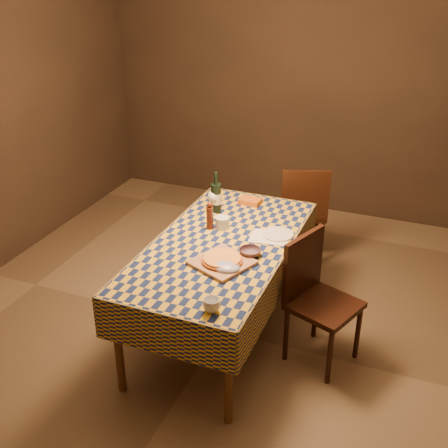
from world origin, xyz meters
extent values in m
plane|color=brown|center=(0.00, 0.00, 0.00)|extent=(5.00, 5.00, 0.00)
cube|color=#34271D|center=(0.00, 2.50, 1.35)|extent=(4.50, 0.10, 2.70)
cylinder|color=brown|center=(-0.38, -0.83, 0.38)|extent=(0.06, 0.06, 0.75)
cylinder|color=brown|center=(0.38, -0.83, 0.38)|extent=(0.06, 0.06, 0.75)
cylinder|color=brown|center=(-0.38, 0.83, 0.38)|extent=(0.06, 0.06, 0.75)
cylinder|color=brown|center=(0.38, 0.83, 0.38)|extent=(0.06, 0.06, 0.75)
cube|color=brown|center=(0.00, 0.00, 0.74)|extent=(0.90, 1.80, 0.03)
cube|color=brown|center=(0.00, 0.00, 0.76)|extent=(0.92, 1.82, 0.02)
cube|color=brown|center=(0.00, -0.92, 0.62)|extent=(0.94, 0.01, 0.30)
cube|color=brown|center=(0.00, 0.92, 0.62)|extent=(0.94, 0.01, 0.30)
cube|color=brown|center=(-0.47, 0.00, 0.62)|extent=(0.01, 1.84, 0.30)
cube|color=brown|center=(0.47, 0.00, 0.62)|extent=(0.01, 1.84, 0.30)
cube|color=#A26F4C|center=(0.11, -0.26, 0.78)|extent=(0.45, 0.45, 0.02)
cylinder|color=#994819|center=(0.11, -0.26, 0.80)|extent=(0.34, 0.34, 0.02)
cylinder|color=orange|center=(0.11, -0.26, 0.81)|extent=(0.31, 0.31, 0.01)
cylinder|color=#4D1B12|center=(-0.17, 0.18, 0.86)|extent=(0.06, 0.06, 0.17)
sphere|color=#4D1B12|center=(-0.17, 0.18, 0.96)|extent=(0.04, 0.04, 0.04)
imported|color=#563D48|center=(0.25, -0.09, 0.79)|extent=(0.19, 0.19, 0.05)
cylinder|color=silver|center=(-0.25, 0.45, 0.77)|extent=(0.09, 0.09, 0.01)
cylinder|color=silver|center=(-0.25, 0.45, 0.82)|extent=(0.01, 0.01, 0.08)
sphere|color=silver|center=(-0.25, 0.45, 0.91)|extent=(0.09, 0.09, 0.09)
ellipsoid|color=#400712|center=(-0.25, 0.45, 0.90)|extent=(0.06, 0.06, 0.04)
cylinder|color=black|center=(-0.23, 0.47, 0.89)|extent=(0.09, 0.09, 0.24)
cylinder|color=black|center=(-0.23, 0.47, 1.06)|extent=(0.03, 0.03, 0.10)
cylinder|color=beige|center=(-0.23, 0.47, 0.89)|extent=(0.09, 0.09, 0.09)
cylinder|color=silver|center=(-0.08, 0.23, 0.81)|extent=(0.13, 0.13, 0.09)
cube|color=#B65817|center=(-0.04, 0.72, 0.79)|extent=(0.18, 0.13, 0.04)
cylinder|color=silver|center=(0.33, 0.27, 0.78)|extent=(0.29, 0.29, 0.01)
imported|color=silver|center=(0.26, -0.78, 0.81)|extent=(0.12, 0.12, 0.08)
cube|color=silver|center=(0.29, 0.21, 0.77)|extent=(0.30, 0.25, 0.00)
ellipsoid|color=#A2A9CF|center=(0.17, -0.34, 0.80)|extent=(0.23, 0.20, 0.06)
cube|color=black|center=(0.24, 1.40, 0.45)|extent=(0.54, 0.54, 0.04)
cube|color=black|center=(0.31, 1.21, 0.70)|extent=(0.41, 0.18, 0.46)
cylinder|color=black|center=(0.34, 1.63, 0.21)|extent=(0.04, 0.04, 0.43)
cylinder|color=black|center=(0.01, 1.50, 0.21)|extent=(0.04, 0.04, 0.43)
cylinder|color=black|center=(0.47, 1.29, 0.21)|extent=(0.04, 0.04, 0.43)
cylinder|color=black|center=(0.13, 1.17, 0.21)|extent=(0.04, 0.04, 0.43)
cube|color=black|center=(0.77, -0.02, 0.45)|extent=(0.54, 0.54, 0.04)
cube|color=black|center=(0.59, 0.05, 0.70)|extent=(0.18, 0.40, 0.46)
cylinder|color=black|center=(0.88, -0.26, 0.21)|extent=(0.04, 0.04, 0.43)
cylinder|color=black|center=(1.01, 0.08, 0.21)|extent=(0.04, 0.04, 0.43)
cylinder|color=black|center=(0.54, -0.13, 0.21)|extent=(0.04, 0.04, 0.43)
cylinder|color=black|center=(0.67, 0.21, 0.21)|extent=(0.04, 0.04, 0.43)
camera|label=1|loc=(1.31, -3.24, 2.67)|focal=45.00mm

